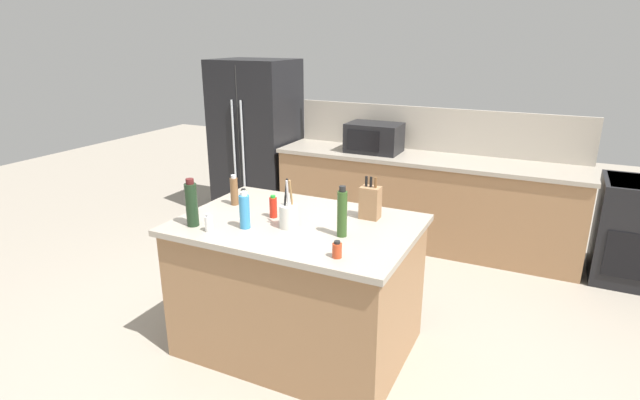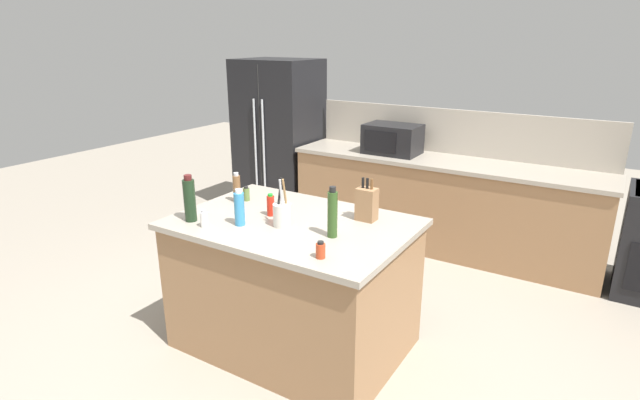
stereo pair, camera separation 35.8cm
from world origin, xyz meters
The scene contains 16 objects.
ground_plane centered at (0.00, 0.00, 0.00)m, with size 14.00×14.00×0.00m, color gray.
back_counter_run centered at (0.30, 2.20, 0.47)m, with size 3.12×0.66×0.94m.
wall_backsplash centered at (0.30, 2.52, 1.17)m, with size 3.08×0.03×0.46m, color #B2A899.
kitchen_island centered at (0.00, 0.00, 0.47)m, with size 1.57×1.08×0.94m.
refrigerator centered at (-1.76, 2.25, 0.93)m, with size 0.91×0.75×1.86m.
microwave centered at (-0.26, 2.20, 1.09)m, with size 0.56×0.39×0.30m.
knife_block centered at (0.41, 0.28, 1.05)m, with size 0.13×0.10×0.29m.
utensil_crock centered at (-0.01, -0.10, 1.02)m, with size 0.12×0.12×0.32m.
spice_jar_oregano centered at (-0.54, 0.18, 0.99)m, with size 0.05×0.05×0.11m.
wine_bottle centered at (-0.58, -0.35, 1.09)m, with size 0.08×0.08×0.32m.
spice_jar_paprika centered at (0.46, -0.39, 0.99)m, with size 0.05×0.05×0.10m.
hot_sauce_bottle centered at (-0.19, 0.01, 1.01)m, with size 0.05×0.05×0.16m.
salt_shaker centered at (-0.42, -0.38, 0.99)m, with size 0.05×0.05×0.12m.
pepper_grinder centered at (-0.58, 0.12, 1.05)m, with size 0.06×0.06×0.22m.
dish_soap_bottle centered at (-0.25, -0.23, 1.05)m, with size 0.07×0.07×0.24m.
olive_oil_bottle centered at (0.36, -0.09, 1.09)m, with size 0.06×0.06×0.32m.
Camera 2 is at (1.79, -2.55, 2.12)m, focal length 28.00 mm.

